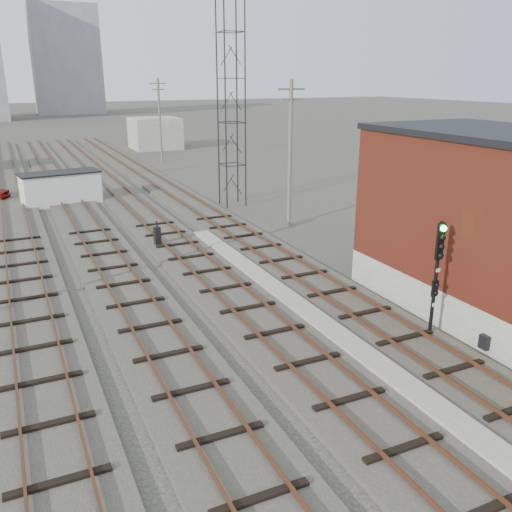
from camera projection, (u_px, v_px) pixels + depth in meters
ground at (100, 163)px, 59.89m from camera, size 320.00×320.00×0.00m
track_right at (178, 196)px, 42.79m from camera, size 3.20×90.00×0.39m
track_mid_right at (128, 201)px, 41.18m from camera, size 3.20×90.00×0.39m
track_mid_left at (73, 206)px, 39.58m from camera, size 3.20×90.00×0.39m
track_left at (14, 212)px, 37.98m from camera, size 3.20×90.00×0.39m
platform_curb at (324, 327)px, 20.47m from camera, size 0.90×28.00×0.26m
lattice_tower at (231, 101)px, 38.22m from camera, size 1.60×1.60×15.00m
utility_pole_right_a at (290, 150)px, 33.44m from camera, size 1.80×0.24×9.00m
utility_pole_right_b at (160, 118)px, 59.26m from camera, size 1.80×0.24×9.00m
apartment_right at (66, 60)px, 136.43m from camera, size 16.00×12.00×26.00m
shed_right at (155, 133)px, 71.46m from camera, size 6.00×6.00×4.00m
signal_mast at (437, 270)px, 19.09m from camera, size 0.40×0.42×4.39m
switch_stand at (157, 236)px, 30.15m from camera, size 0.36×0.36×1.42m
site_trailer at (61, 188)px, 40.45m from camera, size 5.97×3.19×2.40m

